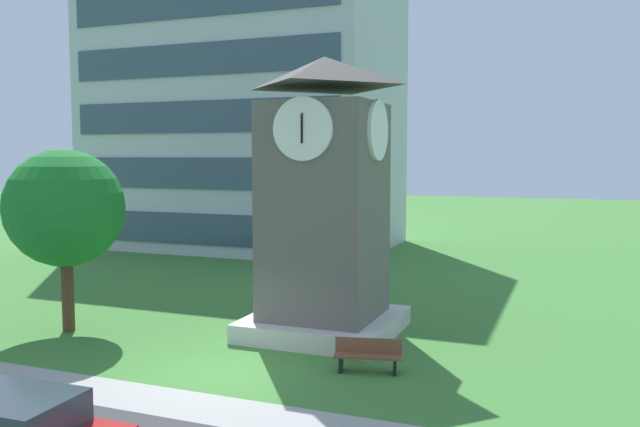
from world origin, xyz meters
name	(u,v)px	position (x,y,z in m)	size (l,w,h in m)	color
ground_plane	(225,372)	(0.00, 0.00, 0.00)	(160.00, 160.00, 0.00)	#3D7A33
kerb_strip	(174,403)	(0.00, -2.37, 0.00)	(120.00, 1.60, 0.01)	#9E9E99
office_building	(247,97)	(-11.31, 22.76, 9.60)	(18.34, 11.41, 19.20)	#B7BCC6
clock_tower	(325,214)	(1.10, 4.57, 3.92)	(4.62, 4.62, 8.90)	#605B56
park_bench	(368,355)	(3.57, 1.41, 0.46)	(1.86, 0.87, 0.88)	brown
tree_near_tower	(65,208)	(-6.86, 1.71, 4.07)	(3.83, 3.83, 6.01)	#513823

